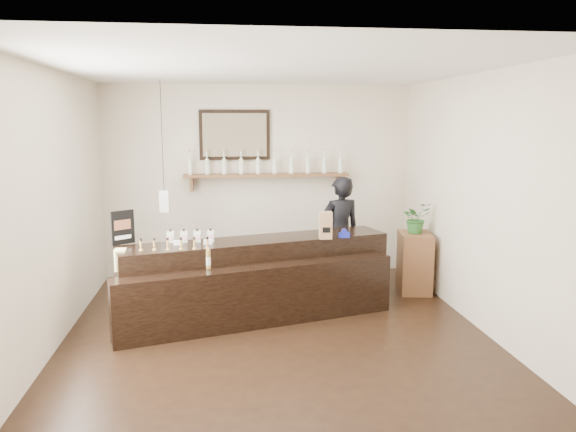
# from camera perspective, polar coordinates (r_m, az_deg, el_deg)

# --- Properties ---
(ground) EXTENTS (5.00, 5.00, 0.00)m
(ground) POSITION_cam_1_polar(r_m,az_deg,el_deg) (6.23, -1.19, -11.81)
(ground) COLOR black
(ground) RESTS_ON ground
(room_shell) EXTENTS (5.00, 5.00, 5.00)m
(room_shell) POSITION_cam_1_polar(r_m,az_deg,el_deg) (5.83, -1.25, 3.98)
(room_shell) COLOR beige
(room_shell) RESTS_ON ground
(back_wall_decor) EXTENTS (2.66, 0.96, 1.69)m
(back_wall_decor) POSITION_cam_1_polar(r_m,az_deg,el_deg) (8.17, -4.04, 5.97)
(back_wall_decor) COLOR brown
(back_wall_decor) RESTS_ON ground
(counter) EXTENTS (3.26, 1.70, 1.05)m
(counter) POSITION_cam_1_polar(r_m,az_deg,el_deg) (6.63, -3.14, -6.62)
(counter) COLOR black
(counter) RESTS_ON ground
(promo_sign) EXTENTS (0.23, 0.18, 0.39)m
(promo_sign) POSITION_cam_1_polar(r_m,az_deg,el_deg) (6.58, -16.44, -1.13)
(promo_sign) COLOR black
(promo_sign) RESTS_ON counter
(paper_bag) EXTENTS (0.15, 0.12, 0.32)m
(paper_bag) POSITION_cam_1_polar(r_m,az_deg,el_deg) (6.63, 3.84, -0.95)
(paper_bag) COLOR #A3794F
(paper_bag) RESTS_ON counter
(tape_dispenser) EXTENTS (0.13, 0.06, 0.11)m
(tape_dispenser) POSITION_cam_1_polar(r_m,az_deg,el_deg) (6.73, 5.73, -1.84)
(tape_dispenser) COLOR #1721A5
(tape_dispenser) RESTS_ON counter
(side_cabinet) EXTENTS (0.48, 0.61, 0.81)m
(side_cabinet) POSITION_cam_1_polar(r_m,az_deg,el_deg) (7.75, 12.72, -4.61)
(side_cabinet) COLOR brown
(side_cabinet) RESTS_ON ground
(potted_plant) EXTENTS (0.45, 0.42, 0.41)m
(potted_plant) POSITION_cam_1_polar(r_m,az_deg,el_deg) (7.63, 12.89, -0.18)
(potted_plant) COLOR #2A6628
(potted_plant) RESTS_ON side_cabinet
(shopkeeper) EXTENTS (0.72, 0.55, 1.75)m
(shopkeeper) POSITION_cam_1_polar(r_m,az_deg,el_deg) (7.62, 5.31, -1.02)
(shopkeeper) COLOR black
(shopkeeper) RESTS_ON ground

